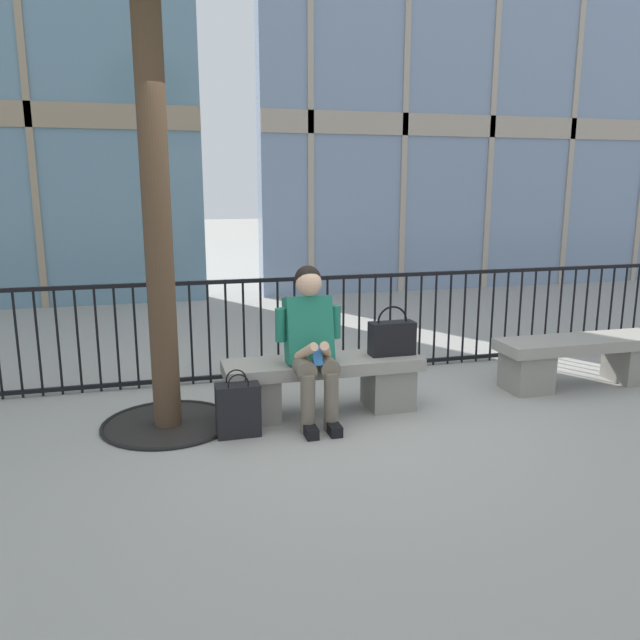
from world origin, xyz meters
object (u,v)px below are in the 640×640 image
stone_bench (323,380)px  seated_person_with_phone (311,340)px  stone_bench_far (581,357)px  shopping_bag (238,409)px  handbag_on_bench (392,337)px

stone_bench → seated_person_with_phone: size_ratio=1.32×
seated_person_with_phone → stone_bench_far: (2.60, 0.20, -0.38)m
stone_bench → shopping_bag: bearing=-158.3°
stone_bench → stone_bench_far: (2.47, 0.07, 0.00)m
shopping_bag → handbag_on_bench: bearing=12.1°
seated_person_with_phone → stone_bench_far: seated_person_with_phone is taller
shopping_bag → stone_bench_far: size_ratio=0.31×
shopping_bag → stone_bench_far: bearing=6.4°
handbag_on_bench → stone_bench_far: (1.89, 0.08, -0.32)m
seated_person_with_phone → shopping_bag: 0.77m
stone_bench → handbag_on_bench: bearing=-1.0°
seated_person_with_phone → stone_bench_far: 2.64m
stone_bench → handbag_on_bench: size_ratio=3.93×
handbag_on_bench → stone_bench_far: 1.92m
stone_bench → handbag_on_bench: handbag_on_bench is taller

